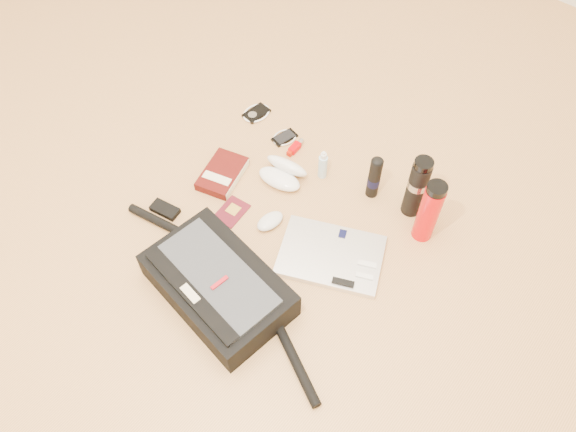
{
  "coord_description": "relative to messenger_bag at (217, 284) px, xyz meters",
  "views": [
    {
      "loc": [
        0.73,
        -0.73,
        1.64
      ],
      "look_at": [
        0.03,
        0.13,
        0.06
      ],
      "focal_mm": 35.0,
      "sensor_mm": 36.0,
      "label": 1
    }
  ],
  "objects": [
    {
      "name": "ground",
      "position": [
        -0.02,
        0.22,
        -0.06
      ],
      "size": [
        4.0,
        4.0,
        0.0
      ],
      "primitive_type": "plane",
      "color": "tan",
      "rests_on": "ground"
    },
    {
      "name": "messenger_bag",
      "position": [
        0.0,
        0.0,
        0.0
      ],
      "size": [
        0.95,
        0.35,
        0.13
      ],
      "rotation": [
        0.0,
        0.0,
        -0.14
      ],
      "color": "black",
      "rests_on": "ground"
    },
    {
      "name": "laptop",
      "position": [
        0.2,
        0.34,
        -0.05
      ],
      "size": [
        0.41,
        0.36,
        0.03
      ],
      "rotation": [
        0.0,
        0.0,
        0.42
      ],
      "color": "silver",
      "rests_on": "ground"
    },
    {
      "name": "book",
      "position": [
        -0.32,
        0.36,
        -0.04
      ],
      "size": [
        0.18,
        0.22,
        0.04
      ],
      "rotation": [
        0.0,
        0.0,
        0.27
      ],
      "color": "#440B09",
      "rests_on": "ground"
    },
    {
      "name": "passport",
      "position": [
        -0.19,
        0.27,
        -0.06
      ],
      "size": [
        0.1,
        0.13,
        0.01
      ],
      "rotation": [
        0.0,
        0.0,
        0.1
      ],
      "color": "#530F1A",
      "rests_on": "ground"
    },
    {
      "name": "mouse",
      "position": [
        -0.05,
        0.31,
        -0.04
      ],
      "size": [
        0.08,
        0.12,
        0.03
      ],
      "rotation": [
        0.0,
        0.0,
        -0.17
      ],
      "color": "silver",
      "rests_on": "ground"
    },
    {
      "name": "sunglasses_case",
      "position": [
        -0.15,
        0.5,
        -0.03
      ],
      "size": [
        0.19,
        0.16,
        0.1
      ],
      "rotation": [
        0.0,
        0.0,
        0.15
      ],
      "color": "white",
      "rests_on": "ground"
    },
    {
      "name": "ipod",
      "position": [
        -0.45,
        0.69,
        -0.05
      ],
      "size": [
        0.1,
        0.11,
        0.01
      ],
      "rotation": [
        0.0,
        0.0,
        -0.11
      ],
      "color": "black",
      "rests_on": "ground"
    },
    {
      "name": "phone",
      "position": [
        -0.27,
        0.66,
        -0.05
      ],
      "size": [
        0.09,
        0.11,
        0.01
      ],
      "rotation": [
        0.0,
        0.0,
        -0.23
      ],
      "color": "black",
      "rests_on": "ground"
    },
    {
      "name": "inhaler",
      "position": [
        -0.2,
        0.64,
        -0.05
      ],
      "size": [
        0.03,
        0.09,
        0.02
      ],
      "rotation": [
        0.0,
        0.0,
        0.07
      ],
      "color": "#C70006",
      "rests_on": "ground"
    },
    {
      "name": "spray_bottle",
      "position": [
        -0.04,
        0.61,
        -0.0
      ],
      "size": [
        0.04,
        0.04,
        0.13
      ],
      "rotation": [
        0.0,
        0.0,
        -0.06
      ],
      "color": "#AED6ED",
      "rests_on": "ground"
    },
    {
      "name": "aerosol_can",
      "position": [
        0.15,
        0.65,
        0.03
      ],
      "size": [
        0.05,
        0.05,
        0.19
      ],
      "rotation": [
        0.0,
        0.0,
        0.15
      ],
      "color": "black",
      "rests_on": "ground"
    },
    {
      "name": "thermos_black",
      "position": [
        0.3,
        0.68,
        0.07
      ],
      "size": [
        0.08,
        0.08,
        0.26
      ],
      "rotation": [
        0.0,
        0.0,
        0.11
      ],
      "color": "black",
      "rests_on": "ground"
    },
    {
      "name": "thermos_red",
      "position": [
        0.39,
        0.62,
        0.07
      ],
      "size": [
        0.08,
        0.08,
        0.27
      ],
      "rotation": [
        0.0,
        0.0,
        0.11
      ],
      "color": "red",
      "rests_on": "ground"
    }
  ]
}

